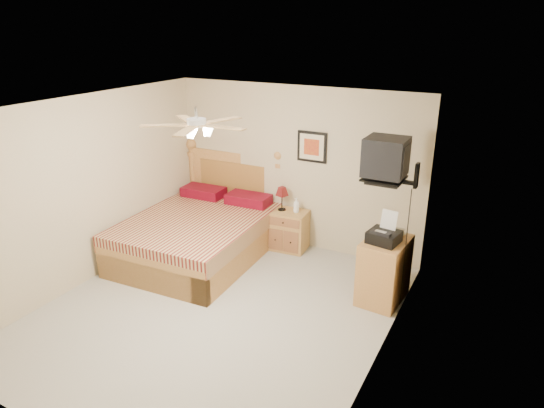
% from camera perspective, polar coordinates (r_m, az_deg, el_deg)
% --- Properties ---
extents(floor, '(4.50, 4.50, 0.00)m').
position_cam_1_polar(floor, '(6.18, -6.53, -12.37)').
color(floor, '#A29E93').
rests_on(floor, ground).
extents(ceiling, '(4.00, 4.50, 0.04)m').
position_cam_1_polar(ceiling, '(5.26, -7.64, 11.14)').
color(ceiling, white).
rests_on(ceiling, ground).
extents(wall_back, '(4.00, 0.04, 2.50)m').
position_cam_1_polar(wall_back, '(7.44, 2.79, 4.24)').
color(wall_back, '#C3B28F').
rests_on(wall_back, ground).
extents(wall_front, '(4.00, 0.04, 2.50)m').
position_cam_1_polar(wall_front, '(4.17, -25.16, -11.88)').
color(wall_front, '#C3B28F').
rests_on(wall_front, ground).
extents(wall_left, '(0.04, 4.50, 2.50)m').
position_cam_1_polar(wall_left, '(6.88, -20.92, 1.46)').
color(wall_left, '#C3B28F').
rests_on(wall_left, ground).
extents(wall_right, '(0.04, 4.50, 2.50)m').
position_cam_1_polar(wall_right, '(4.83, 13.04, -5.74)').
color(wall_right, '#C3B28F').
rests_on(wall_right, ground).
extents(bed, '(1.87, 2.40, 1.51)m').
position_cam_1_polar(bed, '(7.21, -8.92, -0.72)').
color(bed, '#B07934').
rests_on(bed, ground).
extents(nightstand, '(0.61, 0.48, 0.62)m').
position_cam_1_polar(nightstand, '(7.56, 1.93, -3.09)').
color(nightstand, '#B68638').
rests_on(nightstand, ground).
extents(table_lamp, '(0.27, 0.27, 0.38)m').
position_cam_1_polar(table_lamp, '(7.44, 1.18, 0.65)').
color(table_lamp, maroon).
rests_on(table_lamp, nightstand).
extents(lotion_bottle, '(0.11, 0.11, 0.23)m').
position_cam_1_polar(lotion_bottle, '(7.38, 2.87, -0.15)').
color(lotion_bottle, white).
rests_on(lotion_bottle, nightstand).
extents(framed_picture, '(0.46, 0.04, 0.46)m').
position_cam_1_polar(framed_picture, '(7.22, 4.73, 6.72)').
color(framed_picture, black).
rests_on(framed_picture, wall_back).
extents(dresser, '(0.55, 0.75, 0.83)m').
position_cam_1_polar(dresser, '(6.32, 13.04, -7.59)').
color(dresser, '#A3763A').
rests_on(dresser, ground).
extents(fax_machine, '(0.41, 0.42, 0.38)m').
position_cam_1_polar(fax_machine, '(6.00, 13.12, -2.77)').
color(fax_machine, black).
rests_on(fax_machine, dresser).
extents(magazine_lower, '(0.25, 0.30, 0.02)m').
position_cam_1_polar(magazine_lower, '(6.32, 13.48, -3.31)').
color(magazine_lower, '#BEB296').
rests_on(magazine_lower, dresser).
extents(magazine_upper, '(0.19, 0.25, 0.02)m').
position_cam_1_polar(magazine_upper, '(6.34, 13.61, -3.03)').
color(magazine_upper, gray).
rests_on(magazine_upper, magazine_lower).
extents(wall_tv, '(0.56, 0.46, 0.58)m').
position_cam_1_polar(wall_tv, '(5.91, 14.62, 4.86)').
color(wall_tv, black).
rests_on(wall_tv, wall_right).
extents(ceiling_fan, '(1.14, 1.14, 0.28)m').
position_cam_1_polar(ceiling_fan, '(5.12, -8.86, 9.24)').
color(ceiling_fan, white).
rests_on(ceiling_fan, ceiling).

